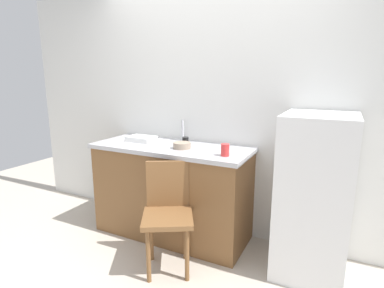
{
  "coord_description": "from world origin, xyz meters",
  "views": [
    {
      "loc": [
        1.17,
        -1.82,
        1.58
      ],
      "look_at": [
        -0.05,
        0.6,
        0.98
      ],
      "focal_mm": 28.4,
      "sensor_mm": 36.0,
      "label": 1
    }
  ],
  "objects_px": {
    "refrigerator": "(314,196)",
    "cup_red": "(225,150)",
    "terracotta_bowl": "(182,145)",
    "chair": "(168,211)",
    "dish_tray": "(141,139)",
    "cup_black": "(185,141)"
  },
  "relations": [
    {
      "from": "refrigerator",
      "to": "dish_tray",
      "type": "distance_m",
      "value": 1.73
    },
    {
      "from": "cup_red",
      "to": "chair",
      "type": "bearing_deg",
      "value": -135.82
    },
    {
      "from": "chair",
      "to": "terracotta_bowl",
      "type": "xyz_separation_m",
      "value": [
        -0.1,
        0.43,
        0.46
      ]
    },
    {
      "from": "dish_tray",
      "to": "cup_black",
      "type": "relative_size",
      "value": 3.55
    },
    {
      "from": "refrigerator",
      "to": "terracotta_bowl",
      "type": "distance_m",
      "value": 1.21
    },
    {
      "from": "chair",
      "to": "dish_tray",
      "type": "bearing_deg",
      "value": 109.97
    },
    {
      "from": "cup_black",
      "to": "dish_tray",
      "type": "bearing_deg",
      "value": -175.43
    },
    {
      "from": "refrigerator",
      "to": "dish_tray",
      "type": "bearing_deg",
      "value": 178.15
    },
    {
      "from": "refrigerator",
      "to": "cup_red",
      "type": "xyz_separation_m",
      "value": [
        -0.71,
        -0.13,
        0.33
      ]
    },
    {
      "from": "dish_tray",
      "to": "cup_black",
      "type": "bearing_deg",
      "value": 4.57
    },
    {
      "from": "refrigerator",
      "to": "cup_red",
      "type": "relative_size",
      "value": 12.61
    },
    {
      "from": "dish_tray",
      "to": "terracotta_bowl",
      "type": "xyz_separation_m",
      "value": [
        0.53,
        -0.1,
        0.0
      ]
    },
    {
      "from": "terracotta_bowl",
      "to": "chair",
      "type": "bearing_deg",
      "value": -77.35
    },
    {
      "from": "dish_tray",
      "to": "chair",
      "type": "bearing_deg",
      "value": -40.06
    },
    {
      "from": "dish_tray",
      "to": "cup_red",
      "type": "distance_m",
      "value": 1.01
    },
    {
      "from": "chair",
      "to": "dish_tray",
      "type": "height_order",
      "value": "dish_tray"
    },
    {
      "from": "cup_black",
      "to": "cup_red",
      "type": "xyz_separation_m",
      "value": [
        0.49,
        -0.22,
        0.01
      ]
    },
    {
      "from": "chair",
      "to": "terracotta_bowl",
      "type": "distance_m",
      "value": 0.63
    },
    {
      "from": "terracotta_bowl",
      "to": "dish_tray",
      "type": "bearing_deg",
      "value": 169.17
    },
    {
      "from": "cup_black",
      "to": "cup_red",
      "type": "distance_m",
      "value": 0.54
    },
    {
      "from": "chair",
      "to": "dish_tray",
      "type": "xyz_separation_m",
      "value": [
        -0.63,
        0.53,
        0.45
      ]
    },
    {
      "from": "refrigerator",
      "to": "chair",
      "type": "height_order",
      "value": "refrigerator"
    }
  ]
}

